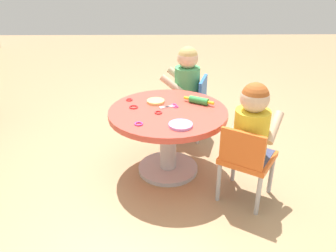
{
  "coord_description": "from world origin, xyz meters",
  "views": [
    {
      "loc": [
        -2.14,
        0.03,
        1.42
      ],
      "look_at": [
        0.0,
        0.0,
        0.36
      ],
      "focal_mm": 36.44,
      "sensor_mm": 36.0,
      "label": 1
    }
  ],
  "objects_px": {
    "child_chair_right": "(191,103)",
    "rolling_pin": "(199,100)",
    "child_chair_left": "(246,159)",
    "craft_scissors": "(171,106)",
    "craft_table": "(168,127)",
    "seated_child_left": "(252,124)",
    "seated_child_right": "(187,78)"
  },
  "relations": [
    {
      "from": "seated_child_right",
      "to": "rolling_pin",
      "type": "distance_m",
      "value": 0.46
    },
    {
      "from": "child_chair_left",
      "to": "seated_child_left",
      "type": "relative_size",
      "value": 1.05
    },
    {
      "from": "child_chair_right",
      "to": "rolling_pin",
      "type": "relative_size",
      "value": 2.55
    },
    {
      "from": "seated_child_right",
      "to": "child_chair_right",
      "type": "bearing_deg",
      "value": -106.54
    },
    {
      "from": "child_chair_left",
      "to": "rolling_pin",
      "type": "distance_m",
      "value": 0.57
    },
    {
      "from": "child_chair_right",
      "to": "rolling_pin",
      "type": "height_order",
      "value": "same"
    },
    {
      "from": "seated_child_right",
      "to": "craft_table",
      "type": "bearing_deg",
      "value": 163.97
    },
    {
      "from": "child_chair_left",
      "to": "craft_scissors",
      "type": "distance_m",
      "value": 0.64
    },
    {
      "from": "seated_child_left",
      "to": "craft_scissors",
      "type": "height_order",
      "value": "seated_child_left"
    },
    {
      "from": "craft_table",
      "to": "craft_scissors",
      "type": "height_order",
      "value": "craft_scissors"
    },
    {
      "from": "child_chair_right",
      "to": "rolling_pin",
      "type": "xyz_separation_m",
      "value": [
        -0.44,
        -0.02,
        0.21
      ]
    },
    {
      "from": "child_chair_left",
      "to": "child_chair_right",
      "type": "distance_m",
      "value": 0.94
    },
    {
      "from": "child_chair_left",
      "to": "seated_child_right",
      "type": "relative_size",
      "value": 1.05
    },
    {
      "from": "rolling_pin",
      "to": "craft_scissors",
      "type": "bearing_deg",
      "value": 105.0
    },
    {
      "from": "seated_child_left",
      "to": "child_chair_right",
      "type": "height_order",
      "value": "seated_child_left"
    },
    {
      "from": "seated_child_right",
      "to": "rolling_pin",
      "type": "height_order",
      "value": "seated_child_right"
    },
    {
      "from": "craft_scissors",
      "to": "rolling_pin",
      "type": "bearing_deg",
      "value": -75.0
    },
    {
      "from": "craft_table",
      "to": "child_chair_right",
      "type": "height_order",
      "value": "child_chair_right"
    },
    {
      "from": "child_chair_left",
      "to": "craft_scissors",
      "type": "height_order",
      "value": "child_chair_left"
    },
    {
      "from": "child_chair_left",
      "to": "seated_child_left",
      "type": "bearing_deg",
      "value": -32.61
    },
    {
      "from": "rolling_pin",
      "to": "child_chair_left",
      "type": "bearing_deg",
      "value": -150.83
    },
    {
      "from": "rolling_pin",
      "to": "craft_scissors",
      "type": "distance_m",
      "value": 0.2
    },
    {
      "from": "child_chair_right",
      "to": "seated_child_right",
      "type": "bearing_deg",
      "value": 73.46
    },
    {
      "from": "child_chair_right",
      "to": "seated_child_left",
      "type": "bearing_deg",
      "value": -161.04
    },
    {
      "from": "craft_table",
      "to": "child_chair_left",
      "type": "relative_size",
      "value": 1.53
    },
    {
      "from": "child_chair_left",
      "to": "seated_child_right",
      "type": "xyz_separation_m",
      "value": [
        0.91,
        0.32,
        0.23
      ]
    },
    {
      "from": "child_chair_right",
      "to": "child_chair_left",
      "type": "bearing_deg",
      "value": -162.94
    },
    {
      "from": "craft_table",
      "to": "rolling_pin",
      "type": "relative_size",
      "value": 3.89
    },
    {
      "from": "child_chair_left",
      "to": "rolling_pin",
      "type": "xyz_separation_m",
      "value": [
        0.46,
        0.26,
        0.21
      ]
    },
    {
      "from": "craft_table",
      "to": "child_chair_right",
      "type": "xyz_separation_m",
      "value": [
        0.56,
        -0.2,
        -0.05
      ]
    },
    {
      "from": "craft_table",
      "to": "seated_child_left",
      "type": "bearing_deg",
      "value": -122.1
    },
    {
      "from": "craft_table",
      "to": "craft_scissors",
      "type": "distance_m",
      "value": 0.15
    }
  ]
}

